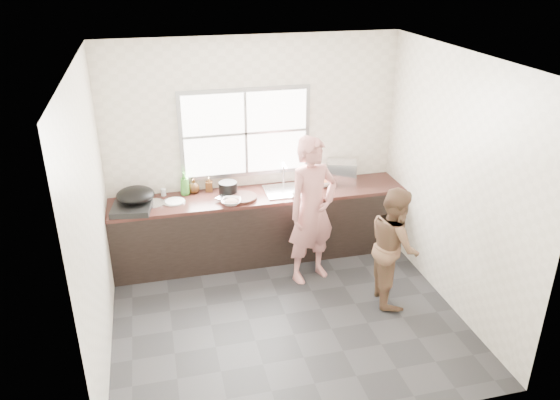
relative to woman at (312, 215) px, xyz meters
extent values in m
cube|color=#29292B|center=(-0.48, -0.66, -0.82)|extent=(3.60, 3.20, 0.01)
cube|color=silver|center=(-0.48, -0.66, 1.89)|extent=(3.60, 3.20, 0.01)
cube|color=silver|center=(-0.48, 0.95, 0.53)|extent=(3.60, 0.01, 2.70)
cube|color=silver|center=(-2.28, -0.66, 0.53)|extent=(0.01, 3.20, 2.70)
cube|color=beige|center=(1.33, -0.66, 0.53)|extent=(0.01, 3.20, 2.70)
cube|color=beige|center=(-0.48, -2.26, 0.53)|extent=(3.60, 0.01, 2.70)
cube|color=black|center=(-0.48, 0.63, -0.41)|extent=(3.60, 0.62, 0.82)
cube|color=#381C16|center=(-0.48, 0.63, 0.02)|extent=(3.60, 0.64, 0.04)
cube|color=silver|center=(-0.13, 0.63, 0.05)|extent=(0.55, 0.45, 0.02)
cylinder|color=silver|center=(-0.13, 0.83, 0.19)|extent=(0.02, 0.02, 0.30)
cube|color=#9EA0A5|center=(-0.58, 0.93, 0.73)|extent=(1.60, 0.05, 1.10)
cube|color=white|center=(-0.58, 0.91, 0.73)|extent=(1.50, 0.01, 1.00)
imported|color=tan|center=(0.00, 0.00, 0.00)|extent=(0.69, 0.57, 1.63)
imported|color=brown|center=(0.73, -0.64, -0.15)|extent=(0.60, 0.72, 1.33)
cylinder|color=black|center=(-0.71, 0.53, 0.06)|extent=(0.44, 0.44, 0.04)
cube|color=silver|center=(-0.92, 0.57, 0.09)|extent=(0.24, 0.23, 0.01)
imported|color=silver|center=(-0.86, 0.42, 0.07)|extent=(0.29, 0.29, 0.06)
imported|color=white|center=(0.36, 0.71, 0.08)|extent=(0.26, 0.26, 0.07)
imported|color=white|center=(-0.05, 0.42, 0.07)|extent=(0.23, 0.23, 0.06)
cylinder|color=black|center=(-0.85, 0.71, 0.12)|extent=(0.24, 0.24, 0.16)
cylinder|color=white|center=(-1.49, 0.63, 0.05)|extent=(0.23, 0.23, 0.02)
imported|color=#3C892D|center=(-1.36, 0.83, 0.19)|extent=(0.11, 0.11, 0.29)
imported|color=#513014|center=(-1.06, 0.86, 0.13)|extent=(0.09, 0.09, 0.17)
imported|color=#3D240F|center=(-1.25, 0.86, 0.13)|extent=(0.17, 0.17, 0.16)
cylinder|color=silver|center=(-1.61, 0.86, 0.09)|extent=(0.06, 0.06, 0.09)
cube|color=black|center=(-1.99, 0.51, 0.08)|extent=(0.48, 0.48, 0.06)
ellipsoid|color=black|center=(-1.93, 0.63, 0.19)|extent=(0.53, 0.53, 0.16)
cube|color=silver|center=(0.61, 0.75, 0.18)|extent=(0.43, 0.36, 0.28)
cylinder|color=silver|center=(-1.75, 0.64, 0.05)|extent=(0.33, 0.33, 0.01)
cylinder|color=silver|center=(-1.51, 0.63, 0.05)|extent=(0.32, 0.32, 0.01)
camera|label=1|loc=(-1.69, -5.33, 2.73)|focal=35.00mm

